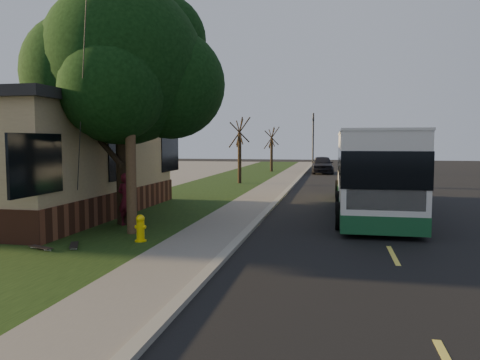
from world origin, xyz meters
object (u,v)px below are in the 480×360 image
object	(u,v)px
distant_car	(322,165)
skateboard_main	(74,245)
transit_bus	(370,169)
skateboarder	(126,199)
leafy_tree	(126,68)
skateboard_spare	(41,247)
dumpster	(61,196)
utility_pole	(129,77)
bare_tree_near	(240,151)
fire_hydrant	(140,228)
bare_tree_far	(272,150)
traffic_signal	(313,137)

from	to	relation	value
distant_car	skateboard_main	bearing A→B (deg)	-103.43
transit_bus	skateboarder	bearing A→B (deg)	-146.25
leafy_tree	skateboard_spare	bearing A→B (deg)	-97.17
skateboard_main	skateboard_spare	distance (m)	0.79
skateboarder	dumpster	world-z (taller)	skateboarder
utility_pole	dumpster	xyz separation A→B (m)	(-4.71, 3.79, -4.00)
skateboard_main	bare_tree_near	bearing A→B (deg)	88.50
leafy_tree	skateboard_spare	size ratio (longest dim) A/B	10.04
distant_car	utility_pole	bearing A→B (deg)	-102.78
fire_hydrant	leafy_tree	bearing A→B (deg)	120.67
utility_pole	bare_tree_far	xyz separation A→B (m)	(0.31, 29.01, -2.63)
traffic_signal	skateboard_main	bearing A→B (deg)	-97.32
bare_tree_far	distant_car	size ratio (longest dim) A/B	0.90
skateboarder	distant_car	world-z (taller)	skateboarder
leafy_tree	bare_tree_far	bearing A→B (deg)	87.55
fire_hydrant	transit_bus	xyz separation A→B (m)	(6.56, 7.43, 1.26)
fire_hydrant	skateboarder	distance (m)	2.58
utility_pole	traffic_signal	xyz separation A→B (m)	(3.81, 33.01, -1.47)
fire_hydrant	traffic_signal	world-z (taller)	traffic_signal
leafy_tree	bare_tree_far	distance (m)	27.56
skateboarder	bare_tree_far	bearing A→B (deg)	-81.66
bare_tree_near	fire_hydrant	bearing A→B (deg)	-87.14
bare_tree_near	traffic_signal	size ratio (longest dim) A/B	0.78
fire_hydrant	leafy_tree	world-z (taller)	leafy_tree
skateboard_main	skateboard_spare	bearing A→B (deg)	-149.48
bare_tree_far	skateboard_spare	world-z (taller)	bare_tree_far
leafy_tree	transit_bus	world-z (taller)	leafy_tree
fire_hydrant	skateboarder	world-z (taller)	skateboarder
skateboard_spare	bare_tree_near	bearing A→B (deg)	86.52
transit_bus	skateboard_main	size ratio (longest dim) A/B	15.07
transit_bus	skateboarder	size ratio (longest dim) A/B	6.81
utility_pole	skateboard_main	xyz separation A→B (m)	(-0.69, -2.00, -4.51)
fire_hydrant	traffic_signal	distance (m)	34.25
traffic_signal	bare_tree_near	bearing A→B (deg)	-104.04
skateboard_main	distant_car	size ratio (longest dim) A/B	0.17
bare_tree_far	dumpster	world-z (taller)	bare_tree_far
bare_tree_near	dumpster	size ratio (longest dim) A/B	2.98
utility_pole	fire_hydrant	bearing A→B (deg)	-54.62
skateboarder	skateboard_main	size ratio (longest dim) A/B	2.21
utility_pole	bare_tree_near	distance (m)	17.19
fire_hydrant	bare_tree_near	distance (m)	18.10
utility_pole	bare_tree_far	distance (m)	29.13
fire_hydrant	bare_tree_near	xyz separation A→B (m)	(-0.90, 18.00, 1.72)
distant_car	bare_tree_near	bearing A→B (deg)	-116.83
utility_pole	leafy_tree	xyz separation A→B (m)	(-0.87, 1.66, 0.54)
utility_pole	dumpster	distance (m)	7.25
skateboarder	transit_bus	bearing A→B (deg)	-135.88
traffic_signal	transit_bus	world-z (taller)	traffic_signal
transit_bus	bare_tree_near	bearing A→B (deg)	125.22
transit_bus	skateboard_main	distance (m)	11.70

